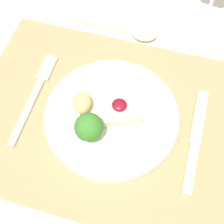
# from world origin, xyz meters

# --- Properties ---
(ground_plane) EXTENTS (8.00, 8.00, 0.00)m
(ground_plane) POSITION_xyz_m (0.00, 0.00, 0.00)
(ground_plane) COLOR gray
(dining_table) EXTENTS (1.58, 1.06, 0.77)m
(dining_table) POSITION_xyz_m (0.00, 0.00, 0.69)
(dining_table) COLOR beige
(dining_table) RESTS_ON ground_plane
(placemat) EXTENTS (0.50, 0.37, 0.00)m
(placemat) POSITION_xyz_m (0.00, 0.00, 0.77)
(placemat) COLOR #9E895B
(placemat) RESTS_ON dining_table
(dinner_plate) EXTENTS (0.24, 0.24, 0.07)m
(dinner_plate) POSITION_xyz_m (0.01, 0.00, 0.79)
(dinner_plate) COLOR white
(dinner_plate) RESTS_ON placemat
(fork) EXTENTS (0.02, 0.20, 0.01)m
(fork) POSITION_xyz_m (-0.14, 0.02, 0.77)
(fork) COLOR beige
(fork) RESTS_ON placemat
(knife) EXTENTS (0.02, 0.20, 0.01)m
(knife) POSITION_xyz_m (0.16, -0.01, 0.77)
(knife) COLOR beige
(knife) RESTS_ON placemat
(spoon) EXTENTS (0.19, 0.05, 0.02)m
(spoon) POSITION_xyz_m (0.00, 0.21, 0.78)
(spoon) COLOR beige
(spoon) RESTS_ON dining_table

